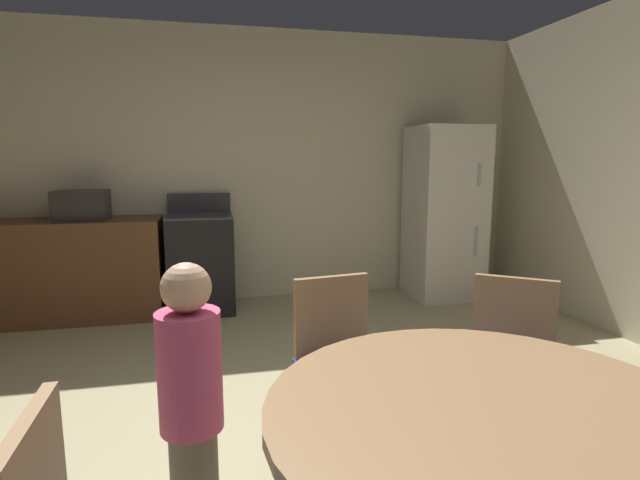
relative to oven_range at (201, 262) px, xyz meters
name	(u,v)px	position (x,y,z in m)	size (l,w,h in m)	color
ground_plane	(296,479)	(0.43, -2.72, -0.47)	(14.00, 14.00, 0.00)	tan
wall_back	(241,167)	(0.43, 0.40, 0.88)	(6.12, 0.12, 2.70)	beige
kitchen_counter	(46,271)	(-1.34, 0.00, -0.02)	(1.98, 0.60, 0.90)	brown
oven_range	(201,262)	(0.00, 0.00, 0.00)	(0.60, 0.60, 1.10)	black
refrigerator	(444,213)	(2.47, -0.05, 0.41)	(0.68, 0.68, 1.76)	silver
microwave	(82,205)	(-1.01, 0.00, 0.56)	(0.44, 0.32, 0.26)	#2D2B28
dining_table	(487,457)	(0.82, -3.59, 0.14)	(1.26, 1.26, 0.76)	#9E754C
chair_northeast	(510,359)	(1.44, -2.77, 0.03)	(0.56, 0.56, 0.87)	#9E754C
chair_north	(340,357)	(0.67, -2.57, 0.03)	(0.45, 0.45, 0.87)	#9E754C
person_child	(191,406)	(0.00, -3.06, 0.11)	(0.30, 0.30, 1.09)	#665B51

